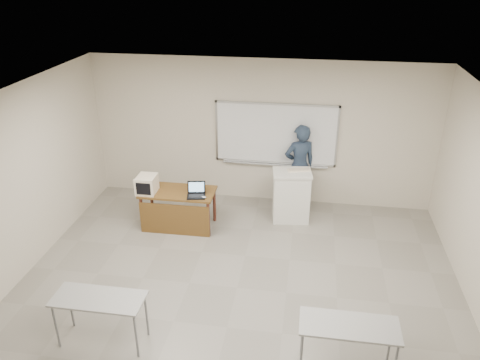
% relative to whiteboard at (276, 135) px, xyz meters
% --- Properties ---
extents(floor, '(7.00, 8.00, 0.01)m').
position_rel_whiteboard_xyz_m(floor, '(-0.30, -3.97, -1.49)').
color(floor, gray).
rests_on(floor, ground).
extents(whiteboard, '(2.48, 0.10, 1.31)m').
position_rel_whiteboard_xyz_m(whiteboard, '(0.00, 0.00, 0.00)').
color(whiteboard, white).
rests_on(whiteboard, floor).
extents(instructor_desk, '(1.39, 0.70, 0.75)m').
position_rel_whiteboard_xyz_m(instructor_desk, '(-1.71, -1.48, -0.94)').
color(instructor_desk, brown).
rests_on(instructor_desk, floor).
extents(podium, '(0.73, 0.53, 1.03)m').
position_rel_whiteboard_xyz_m(podium, '(0.40, -0.77, -0.96)').
color(podium, white).
rests_on(podium, floor).
extents(crt_monitor, '(0.36, 0.41, 0.34)m').
position_rel_whiteboard_xyz_m(crt_monitor, '(-2.26, -1.49, -0.57)').
color(crt_monitor, beige).
rests_on(crt_monitor, instructor_desk).
extents(laptop, '(0.33, 0.31, 0.24)m').
position_rel_whiteboard_xyz_m(laptop, '(-1.31, -1.49, -0.67)').
color(laptop, black).
rests_on(laptop, instructor_desk).
extents(mouse, '(0.10, 0.08, 0.04)m').
position_rel_whiteboard_xyz_m(mouse, '(-1.16, -1.57, -0.71)').
color(mouse, silver).
rests_on(mouse, instructor_desk).
extents(keyboard, '(0.46, 0.26, 0.02)m').
position_rel_whiteboard_xyz_m(keyboard, '(0.52, -0.69, -0.44)').
color(keyboard, beige).
rests_on(keyboard, podium).
extents(presenter, '(0.75, 0.63, 1.76)m').
position_rel_whiteboard_xyz_m(presenter, '(0.51, -0.13, -0.60)').
color(presenter, black).
rests_on(presenter, floor).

